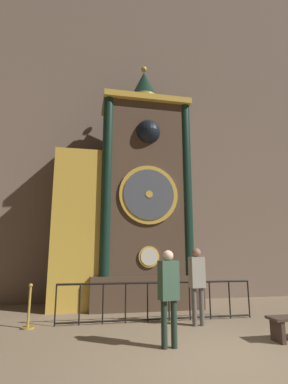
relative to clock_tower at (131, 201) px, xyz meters
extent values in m
plane|color=#847056|center=(0.69, -4.83, -3.30)|extent=(28.00, 28.00, 0.00)
cube|color=#7A6656|center=(0.69, 1.49, 3.86)|extent=(24.00, 0.30, 14.33)
cube|color=brown|center=(0.45, 0.03, -2.81)|extent=(3.37, 1.61, 0.98)
cube|color=brown|center=(0.45, 0.03, 0.55)|extent=(2.70, 1.40, 5.76)
cube|color=gold|center=(0.45, -0.07, 3.33)|extent=(2.91, 1.54, 0.20)
cylinder|color=gold|center=(0.45, -0.70, -1.78)|extent=(0.62, 0.05, 0.62)
cylinder|color=silver|center=(0.45, -0.73, -1.78)|extent=(0.51, 0.03, 0.51)
cylinder|color=gold|center=(0.45, -0.70, 0.09)|extent=(1.84, 0.07, 1.84)
cylinder|color=#4C515B|center=(0.45, -0.74, 0.09)|extent=(1.58, 0.04, 1.58)
cylinder|color=gold|center=(0.45, -0.76, 0.09)|extent=(0.22, 0.03, 0.22)
cube|color=#30241B|center=(0.45, -0.18, 2.17)|extent=(1.00, 0.42, 1.00)
sphere|color=black|center=(0.45, -0.60, 2.17)|extent=(0.80, 0.80, 0.80)
cylinder|color=#142D23|center=(-0.83, -0.57, 0.55)|extent=(0.33, 0.33, 5.76)
cylinder|color=#142D23|center=(1.73, -0.57, 0.55)|extent=(0.33, 0.33, 5.76)
cylinder|color=gold|center=(0.45, 0.03, 3.58)|extent=(0.99, 0.99, 0.30)
cone|color=#163227|center=(0.45, 0.03, 4.24)|extent=(0.94, 0.94, 1.02)
sphere|color=gold|center=(0.45, 0.03, 4.87)|extent=(0.20, 0.20, 0.20)
cube|color=brown|center=(-1.66, 0.08, -0.91)|extent=(1.42, 1.19, 4.78)
cube|color=gold|center=(-1.66, -0.53, -0.91)|extent=(1.49, 0.06, 4.78)
cylinder|color=black|center=(-2.04, -1.99, -2.84)|extent=(0.04, 0.04, 0.93)
cylinder|color=black|center=(-1.50, -1.99, -2.84)|extent=(0.04, 0.04, 0.93)
cylinder|color=black|center=(-0.96, -1.99, -2.84)|extent=(0.04, 0.04, 0.93)
cylinder|color=black|center=(-0.42, -1.99, -2.84)|extent=(0.04, 0.04, 0.93)
cylinder|color=black|center=(0.13, -1.99, -2.84)|extent=(0.04, 0.04, 0.93)
cylinder|color=black|center=(0.67, -1.99, -2.84)|extent=(0.04, 0.04, 0.93)
cylinder|color=black|center=(1.21, -1.99, -2.84)|extent=(0.04, 0.04, 0.93)
cylinder|color=black|center=(1.75, -1.99, -2.84)|extent=(0.04, 0.04, 0.93)
cylinder|color=black|center=(2.29, -1.99, -2.84)|extent=(0.04, 0.04, 0.93)
cylinder|color=black|center=(2.83, -1.99, -2.84)|extent=(0.04, 0.04, 0.93)
cylinder|color=black|center=(0.40, -1.99, -2.39)|extent=(4.87, 0.05, 0.05)
cylinder|color=black|center=(0.40, -1.99, -3.24)|extent=(4.87, 0.04, 0.04)
cylinder|color=#213427|center=(-0.02, -4.06, -2.90)|extent=(0.11, 0.11, 0.80)
cylinder|color=#213427|center=(0.16, -4.06, -2.90)|extent=(0.11, 0.11, 0.80)
cube|color=#385642|center=(0.07, -4.06, -2.16)|extent=(0.38, 0.28, 0.69)
sphere|color=beige|center=(0.07, -4.06, -1.72)|extent=(0.20, 0.20, 0.20)
cylinder|color=#58554F|center=(1.10, -2.59, -2.89)|extent=(0.11, 0.11, 0.83)
cylinder|color=#58554F|center=(1.28, -2.59, -2.89)|extent=(0.11, 0.11, 0.83)
cube|color=gray|center=(1.19, -2.59, -2.12)|extent=(0.36, 0.25, 0.70)
sphere|color=#8C664C|center=(1.19, -2.59, -1.66)|extent=(0.22, 0.22, 0.22)
cylinder|color=#B28E33|center=(-2.60, -2.09, -3.28)|extent=(0.28, 0.28, 0.04)
cylinder|color=#B28E33|center=(-2.60, -2.09, -2.86)|extent=(0.06, 0.06, 0.88)
sphere|color=#B28E33|center=(-2.60, -2.09, -2.39)|extent=(0.09, 0.09, 0.09)
cube|color=#423328|center=(2.16, -4.11, -3.11)|extent=(0.08, 0.36, 0.39)
camera|label=1|loc=(-1.49, -9.50, -1.69)|focal=28.00mm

